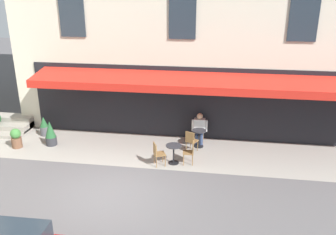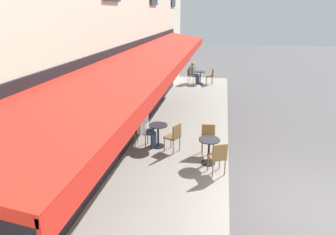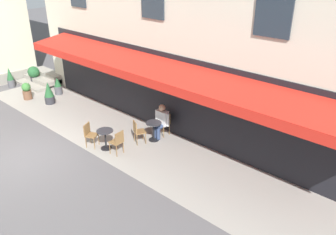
# 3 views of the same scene
# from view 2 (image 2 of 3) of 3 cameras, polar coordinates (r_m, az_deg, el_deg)

# --- Properties ---
(ground_plane) EXTENTS (70.00, 70.00, 0.00)m
(ground_plane) POSITION_cam_2_polar(r_m,az_deg,el_deg) (7.57, 25.84, -15.43)
(ground_plane) COLOR #565456
(sidewalk_cafe_terrace) EXTENTS (20.50, 3.20, 0.01)m
(sidewalk_cafe_terrace) POSITION_cam_2_polar(r_m,az_deg,el_deg) (10.19, 2.39, -4.13)
(sidewalk_cafe_terrace) COLOR gray
(sidewalk_cafe_terrace) RESTS_ON ground_plane
(cafe_table_near_entrance) EXTENTS (0.60, 0.60, 0.75)m
(cafe_table_near_entrance) POSITION_cam_2_polar(r_m,az_deg,el_deg) (18.02, 6.19, 7.93)
(cafe_table_near_entrance) COLOR black
(cafe_table_near_entrance) RESTS_ON ground_plane
(cafe_chair_wicker_facing_street) EXTENTS (0.47, 0.47, 0.91)m
(cafe_chair_wicker_facing_street) POSITION_cam_2_polar(r_m,az_deg,el_deg) (18.09, 8.20, 8.07)
(cafe_chair_wicker_facing_street) COLOR olive
(cafe_chair_wicker_facing_street) RESTS_ON ground_plane
(cafe_chair_wicker_corner_right) EXTENTS (0.50, 0.50, 0.91)m
(cafe_chair_wicker_corner_right) POSITION_cam_2_polar(r_m,az_deg,el_deg) (18.24, 4.32, 8.30)
(cafe_chair_wicker_corner_right) COLOR olive
(cafe_chair_wicker_corner_right) RESTS_ON ground_plane
(cafe_table_mid_terrace) EXTENTS (0.60, 0.60, 0.75)m
(cafe_table_mid_terrace) POSITION_cam_2_polar(r_m,az_deg,el_deg) (9.46, -1.90, -2.85)
(cafe_table_mid_terrace) COLOR black
(cafe_table_mid_terrace) RESTS_ON ground_plane
(cafe_chair_wicker_back_row) EXTENTS (0.54, 0.54, 0.91)m
(cafe_chair_wicker_back_row) POSITION_cam_2_polar(r_m,az_deg,el_deg) (9.08, 1.21, -3.44)
(cafe_chair_wicker_back_row) COLOR olive
(cafe_chair_wicker_back_row) RESTS_ON ground_plane
(cafe_chair_wicker_near_door) EXTENTS (0.41, 0.41, 0.91)m
(cafe_chair_wicker_near_door) POSITION_cam_2_polar(r_m,az_deg,el_deg) (9.56, -5.64, -2.31)
(cafe_chair_wicker_near_door) COLOR olive
(cafe_chair_wicker_near_door) RESTS_ON ground_plane
(cafe_table_streetside) EXTENTS (0.60, 0.60, 0.75)m
(cafe_table_streetside) POSITION_cam_2_polar(r_m,az_deg,el_deg) (8.49, 7.83, -5.74)
(cafe_table_streetside) COLOR black
(cafe_table_streetside) RESTS_ON ground_plane
(cafe_chair_wicker_by_window) EXTENTS (0.53, 0.53, 0.91)m
(cafe_chair_wicker_by_window) POSITION_cam_2_polar(r_m,az_deg,el_deg) (7.95, 9.57, -7.23)
(cafe_chair_wicker_by_window) COLOR olive
(cafe_chair_wicker_by_window) RESTS_ON ground_plane
(cafe_chair_wicker_under_awning) EXTENTS (0.44, 0.44, 0.91)m
(cafe_chair_wicker_under_awning) POSITION_cam_2_polar(r_m,az_deg,el_deg) (9.05, 7.68, -3.71)
(cafe_chair_wicker_under_awning) COLOR olive
(cafe_chair_wicker_under_awning) RESTS_ON ground_plane
(seated_patron_in_white) EXTENTS (0.68, 0.56, 1.32)m
(seated_patron_in_white) POSITION_cam_2_polar(r_m,az_deg,el_deg) (9.46, -4.40, -1.49)
(seated_patron_in_white) COLOR navy
(seated_patron_in_white) RESTS_ON ground_plane
(seated_companion_in_grey) EXTENTS (0.63, 0.60, 1.29)m
(seated_companion_in_grey) POSITION_cam_2_polar(r_m,az_deg,el_deg) (18.13, 4.96, 8.68)
(seated_companion_in_grey) COLOR navy
(seated_companion_in_grey) RESTS_ON ground_plane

